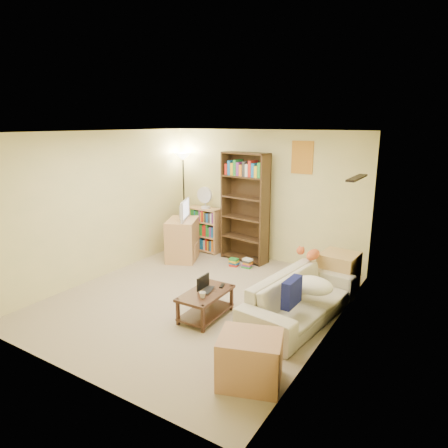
# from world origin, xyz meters

# --- Properties ---
(room) EXTENTS (4.50, 4.54, 2.52)m
(room) POSITION_xyz_m (0.00, 0.01, 1.62)
(room) COLOR tan
(room) RESTS_ON ground
(sofa) EXTENTS (2.22, 1.29, 0.59)m
(sofa) POSITION_xyz_m (1.55, 0.23, 0.30)
(sofa) COLOR beige
(sofa) RESTS_ON ground
(navy_pillow) EXTENTS (0.13, 0.39, 0.35)m
(navy_pillow) POSITION_xyz_m (1.59, -0.22, 0.57)
(navy_pillow) COLOR #11164E
(navy_pillow) RESTS_ON sofa
(cream_blanket) EXTENTS (0.55, 0.39, 0.23)m
(cream_blanket) POSITION_xyz_m (1.70, 0.26, 0.51)
(cream_blanket) COLOR white
(cream_blanket) RESTS_ON sofa
(tabby_cat) EXTENTS (0.47, 0.21, 0.16)m
(tabby_cat) POSITION_xyz_m (1.38, 1.04, 0.67)
(tabby_cat) COLOR #DB5E2E
(tabby_cat) RESTS_ON sofa
(coffee_table) EXTENTS (0.48, 0.85, 0.38)m
(coffee_table) POSITION_xyz_m (0.43, -0.42, 0.23)
(coffee_table) COLOR #3D2217
(coffee_table) RESTS_ON ground
(laptop) EXTENTS (0.38, 0.33, 0.02)m
(laptop) POSITION_xyz_m (0.47, -0.37, 0.39)
(laptop) COLOR black
(laptop) RESTS_ON coffee_table
(laptop_screen) EXTENTS (0.02, 0.28, 0.19)m
(laptop_screen) POSITION_xyz_m (0.35, -0.37, 0.49)
(laptop_screen) COLOR white
(laptop_screen) RESTS_ON laptop
(mug) EXTENTS (0.14, 0.14, 0.08)m
(mug) POSITION_xyz_m (0.50, -0.60, 0.41)
(mug) COLOR white
(mug) RESTS_ON coffee_table
(tv_remote) EXTENTS (0.09, 0.16, 0.02)m
(tv_remote) POSITION_xyz_m (0.52, -0.14, 0.38)
(tv_remote) COLOR black
(tv_remote) RESTS_ON coffee_table
(tv_stand) EXTENTS (0.80, 0.91, 0.80)m
(tv_stand) POSITION_xyz_m (-1.33, 1.35, 0.40)
(tv_stand) COLOR tan
(tv_stand) RESTS_ON ground
(television) EXTENTS (0.74, 0.60, 0.39)m
(television) POSITION_xyz_m (-1.33, 1.35, 1.00)
(television) COLOR black
(television) RESTS_ON tv_stand
(tall_bookshelf) EXTENTS (0.97, 0.43, 2.09)m
(tall_bookshelf) POSITION_xyz_m (-0.27, 1.95, 1.10)
(tall_bookshelf) COLOR #3F2D18
(tall_bookshelf) RESTS_ON ground
(short_bookshelf) EXTENTS (0.73, 0.32, 0.92)m
(short_bookshelf) POSITION_xyz_m (-1.26, 2.01, 0.46)
(short_bookshelf) COLOR tan
(short_bookshelf) RESTS_ON ground
(desk_fan) EXTENTS (0.33, 0.18, 0.44)m
(desk_fan) POSITION_xyz_m (-1.21, 1.97, 1.16)
(desk_fan) COLOR silver
(desk_fan) RESTS_ON short_bookshelf
(floor_lamp) EXTENTS (0.34, 0.34, 2.02)m
(floor_lamp) POSITION_xyz_m (-1.80, 2.05, 1.61)
(floor_lamp) COLOR black
(floor_lamp) RESTS_ON ground
(side_table) EXTENTS (0.59, 0.59, 0.63)m
(side_table) POSITION_xyz_m (1.72, 1.43, 0.31)
(side_table) COLOR tan
(side_table) RESTS_ON ground
(end_cabinet) EXTENTS (0.77, 0.71, 0.53)m
(end_cabinet) POSITION_xyz_m (1.62, -1.37, 0.26)
(end_cabinet) COLOR tan
(end_cabinet) RESTS_ON ground
(book_stacks) EXTENTS (0.44, 0.18, 0.18)m
(book_stacks) POSITION_xyz_m (-0.13, 1.56, 0.08)
(book_stacks) COLOR red
(book_stacks) RESTS_ON ground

